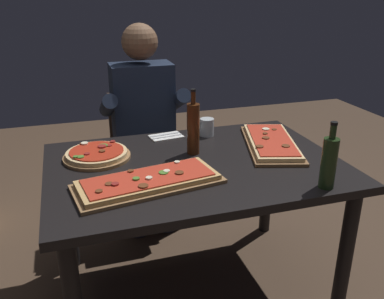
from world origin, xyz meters
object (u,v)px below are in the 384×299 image
object	(u,v)px
pizza_round_far	(97,155)
pizza_rectangular_left	(271,143)
oil_bottle_amber	(329,162)
pizza_rectangular_front	(149,182)
diner_chair	(143,151)
dining_table	(195,181)
wine_bottle_dark	(193,128)
seated_diner	(145,120)
tumbler_near_camera	(207,127)

from	to	relation	value
pizza_round_far	pizza_rectangular_left	bearing A→B (deg)	-6.86
pizza_round_far	oil_bottle_amber	world-z (taller)	oil_bottle_amber
pizza_rectangular_front	diner_chair	xyz separation A→B (m)	(0.16, 1.03, -0.27)
pizza_rectangular_front	pizza_rectangular_left	world-z (taller)	pizza_rectangular_front
pizza_round_far	oil_bottle_amber	distance (m)	1.09
dining_table	pizza_rectangular_front	world-z (taller)	pizza_rectangular_front
pizza_rectangular_left	oil_bottle_amber	size ratio (longest dim) A/B	2.09
pizza_round_far	oil_bottle_amber	bearing A→B (deg)	-34.22
pizza_rectangular_front	pizza_round_far	world-z (taller)	same
wine_bottle_dark	seated_diner	bearing A→B (deg)	101.80
dining_table	wine_bottle_dark	world-z (taller)	wine_bottle_dark
diner_chair	seated_diner	size ratio (longest dim) A/B	0.65
pizza_rectangular_left	seated_diner	world-z (taller)	seated_diner
dining_table	wine_bottle_dark	xyz separation A→B (m)	(0.03, 0.12, 0.23)
pizza_rectangular_left	wine_bottle_dark	distance (m)	0.44
pizza_rectangular_front	oil_bottle_amber	size ratio (longest dim) A/B	2.27
dining_table	seated_diner	world-z (taller)	seated_diner
seated_diner	dining_table	bearing A→B (deg)	-82.24
dining_table	tumbler_near_camera	size ratio (longest dim) A/B	14.06
dining_table	pizza_rectangular_left	world-z (taller)	pizza_rectangular_left
pizza_round_far	pizza_rectangular_front	bearing A→B (deg)	-64.01
pizza_round_far	seated_diner	bearing A→B (deg)	57.25
dining_table	pizza_rectangular_left	size ratio (longest dim) A/B	2.30
dining_table	wine_bottle_dark	distance (m)	0.26
pizza_rectangular_left	oil_bottle_amber	distance (m)	0.51
dining_table	seated_diner	size ratio (longest dim) A/B	1.05
pizza_round_far	oil_bottle_amber	xyz separation A→B (m)	(0.90, -0.61, 0.10)
oil_bottle_amber	tumbler_near_camera	distance (m)	0.81
pizza_rectangular_front	pizza_rectangular_left	size ratio (longest dim) A/B	1.09
seated_diner	wine_bottle_dark	bearing A→B (deg)	-78.20
dining_table	diner_chair	distance (m)	0.88
tumbler_near_camera	diner_chair	xyz separation A→B (m)	(-0.28, 0.51, -0.30)
pizza_round_far	seated_diner	xyz separation A→B (m)	(0.35, 0.54, -0.02)
pizza_rectangular_front	oil_bottle_amber	world-z (taller)	oil_bottle_amber
pizza_rectangular_left	oil_bottle_amber	xyz separation A→B (m)	(-0.00, -0.50, 0.10)
seated_diner	diner_chair	bearing A→B (deg)	90.00
wine_bottle_dark	pizza_round_far	bearing A→B (deg)	170.54
pizza_rectangular_front	dining_table	bearing A→B (deg)	33.25
pizza_round_far	tumbler_near_camera	bearing A→B (deg)	13.47
pizza_rectangular_front	pizza_round_far	size ratio (longest dim) A/B	2.01
pizza_rectangular_left	wine_bottle_dark	bearing A→B (deg)	176.07
wine_bottle_dark	pizza_rectangular_left	bearing A→B (deg)	-3.93
oil_bottle_amber	diner_chair	xyz separation A→B (m)	(-0.55, 1.27, -0.37)
wine_bottle_dark	diner_chair	size ratio (longest dim) A/B	0.38
wine_bottle_dark	seated_diner	size ratio (longest dim) A/B	0.25
pizza_rectangular_front	tumbler_near_camera	bearing A→B (deg)	49.48
wine_bottle_dark	oil_bottle_amber	world-z (taller)	wine_bottle_dark
diner_chair	wine_bottle_dark	bearing A→B (deg)	-80.09
pizza_rectangular_left	tumbler_near_camera	xyz separation A→B (m)	(-0.27, 0.26, 0.03)
diner_chair	pizza_rectangular_left	bearing A→B (deg)	-54.06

